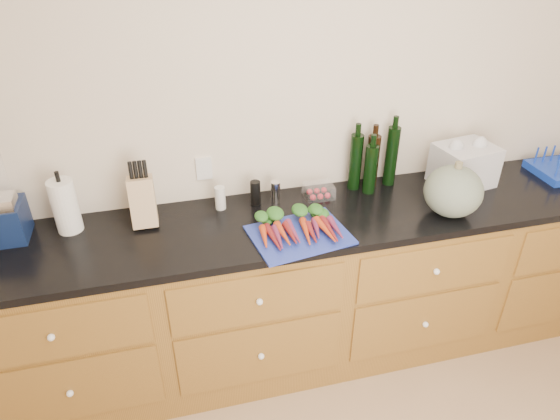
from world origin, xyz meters
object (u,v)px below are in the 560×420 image
object	(u,v)px
paper_towel	(65,206)
knife_block	(143,201)
carrots	(297,226)
squash	(453,191)
cutting_board	(299,235)
tomato_box	(319,191)

from	to	relation	value
paper_towel	knife_block	distance (m)	0.35
carrots	squash	world-z (taller)	squash
squash	paper_towel	size ratio (longest dim) A/B	1.08
cutting_board	paper_towel	world-z (taller)	paper_towel
carrots	knife_block	bearing A→B (deg)	159.32
carrots	squash	xyz separation A→B (m)	(0.79, -0.03, 0.09)
squash	tomato_box	bearing A→B (deg)	151.36
paper_towel	carrots	bearing A→B (deg)	-15.12
cutting_board	tomato_box	xyz separation A→B (m)	(0.20, 0.33, 0.03)
squash	paper_towel	distance (m)	1.87
carrots	cutting_board	bearing A→B (deg)	-90.00
squash	knife_block	size ratio (longest dim) A/B	1.20
carrots	squash	size ratio (longest dim) A/B	1.31
squash	paper_towel	bearing A→B (deg)	170.39
paper_towel	tomato_box	bearing A→B (deg)	0.46
squash	knife_block	distance (m)	1.52
tomato_box	squash	bearing A→B (deg)	-28.64
paper_towel	knife_block	size ratio (longest dim) A/B	1.11
carrots	squash	bearing A→B (deg)	-2.02
squash	knife_block	world-z (taller)	squash
cutting_board	carrots	size ratio (longest dim) A/B	1.19
cutting_board	paper_towel	xyz separation A→B (m)	(-1.05, 0.32, 0.13)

